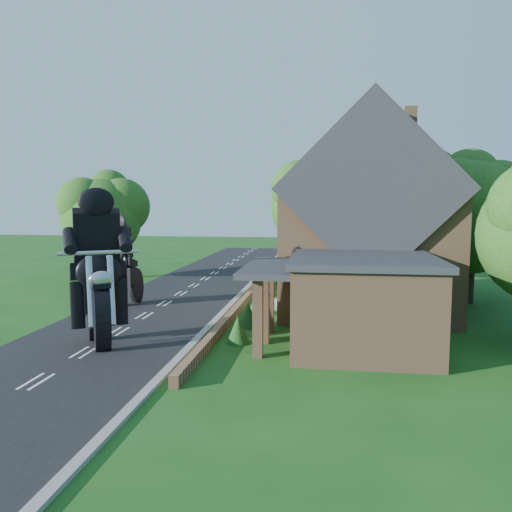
# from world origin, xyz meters

# --- Properties ---
(ground) EXTENTS (120.00, 120.00, 0.00)m
(ground) POSITION_xyz_m (0.00, 0.00, 0.00)
(ground) COLOR #174914
(ground) RESTS_ON ground
(road) EXTENTS (7.00, 80.00, 0.02)m
(road) POSITION_xyz_m (0.00, 0.00, 0.01)
(road) COLOR black
(road) RESTS_ON ground
(kerb) EXTENTS (0.30, 80.00, 0.12)m
(kerb) POSITION_xyz_m (3.65, 0.00, 0.06)
(kerb) COLOR gray
(kerb) RESTS_ON ground
(garden_wall) EXTENTS (0.30, 22.00, 0.40)m
(garden_wall) POSITION_xyz_m (4.30, 5.00, 0.20)
(garden_wall) COLOR #91694A
(garden_wall) RESTS_ON ground
(house) EXTENTS (9.54, 8.64, 10.24)m
(house) POSITION_xyz_m (10.49, 6.00, 4.34)
(house) COLOR #91694A
(house) RESTS_ON ground
(annex) EXTENTS (7.05, 5.94, 3.44)m
(annex) POSITION_xyz_m (9.87, -0.80, 1.77)
(annex) COLOR #91694A
(annex) RESTS_ON ground
(tree_house_right) EXTENTS (6.51, 6.00, 8.40)m
(tree_house_right) POSITION_xyz_m (16.65, 8.62, 5.19)
(tree_house_right) COLOR black
(tree_house_right) RESTS_ON ground
(tree_behind_house) EXTENTS (7.81, 7.20, 10.08)m
(tree_behind_house) POSITION_xyz_m (14.18, 16.14, 6.23)
(tree_behind_house) COLOR black
(tree_behind_house) RESTS_ON ground
(tree_behind_left) EXTENTS (6.94, 6.40, 9.16)m
(tree_behind_left) POSITION_xyz_m (8.16, 17.13, 5.73)
(tree_behind_left) COLOR black
(tree_behind_left) RESTS_ON ground
(tree_far_road) EXTENTS (6.08, 5.60, 7.84)m
(tree_far_road) POSITION_xyz_m (-6.86, 14.11, 4.84)
(tree_far_road) COLOR black
(tree_far_road) RESTS_ON ground
(shrub_a) EXTENTS (0.90, 0.90, 1.10)m
(shrub_a) POSITION_xyz_m (5.30, -1.00, 0.55)
(shrub_a) COLOR #143D13
(shrub_a) RESTS_ON ground
(shrub_b) EXTENTS (0.90, 0.90, 1.10)m
(shrub_b) POSITION_xyz_m (5.30, 1.50, 0.55)
(shrub_b) COLOR #143D13
(shrub_b) RESTS_ON ground
(shrub_c) EXTENTS (0.90, 0.90, 1.10)m
(shrub_c) POSITION_xyz_m (5.30, 4.00, 0.55)
(shrub_c) COLOR #143D13
(shrub_c) RESTS_ON ground
(shrub_d) EXTENTS (0.90, 0.90, 1.10)m
(shrub_d) POSITION_xyz_m (5.30, 9.00, 0.55)
(shrub_d) COLOR #143D13
(shrub_d) RESTS_ON ground
(shrub_e) EXTENTS (0.90, 0.90, 1.10)m
(shrub_e) POSITION_xyz_m (5.30, 11.50, 0.55)
(shrub_e) COLOR #143D13
(shrub_e) RESTS_ON ground
(shrub_f) EXTENTS (0.90, 0.90, 1.10)m
(shrub_f) POSITION_xyz_m (5.30, 14.00, 0.55)
(shrub_f) COLOR #143D13
(shrub_f) RESTS_ON ground
(motorcycle_lead) EXTENTS (1.43, 1.88, 1.78)m
(motorcycle_lead) POSITION_xyz_m (0.19, -2.08, 0.89)
(motorcycle_lead) COLOR black
(motorcycle_lead) RESTS_ON ground
(motorcycle_follow) EXTENTS (1.24, 1.47, 1.44)m
(motorcycle_follow) POSITION_xyz_m (-1.96, 5.40, 0.72)
(motorcycle_follow) COLOR black
(motorcycle_follow) RESTS_ON ground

